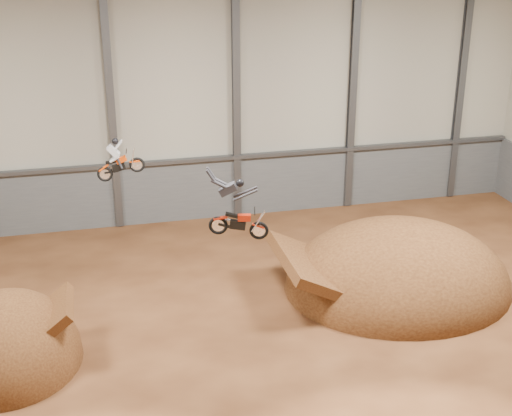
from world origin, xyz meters
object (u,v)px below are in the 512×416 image
at_px(fmx_rider_a, 122,156).
at_px(fmx_rider_b, 237,205).
at_px(landing_ramp, 397,287).
at_px(takeoff_ramp, 11,362).

xyz_separation_m(fmx_rider_a, fmx_rider_b, (3.93, -4.24, -0.92)).
relative_size(landing_ramp, fmx_rider_b, 3.47).
xyz_separation_m(takeoff_ramp, landing_ramp, (16.93, 2.19, 0.00)).
bearing_deg(takeoff_ramp, landing_ramp, 7.36).
distance_m(takeoff_ramp, fmx_rider_a, 9.18).
bearing_deg(fmx_rider_a, fmx_rider_b, -41.52).
relative_size(takeoff_ramp, landing_ramp, 0.60).
bearing_deg(fmx_rider_b, takeoff_ramp, -169.61).
bearing_deg(takeoff_ramp, fmx_rider_a, 37.70).
bearing_deg(landing_ramp, takeoff_ramp, -172.64).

